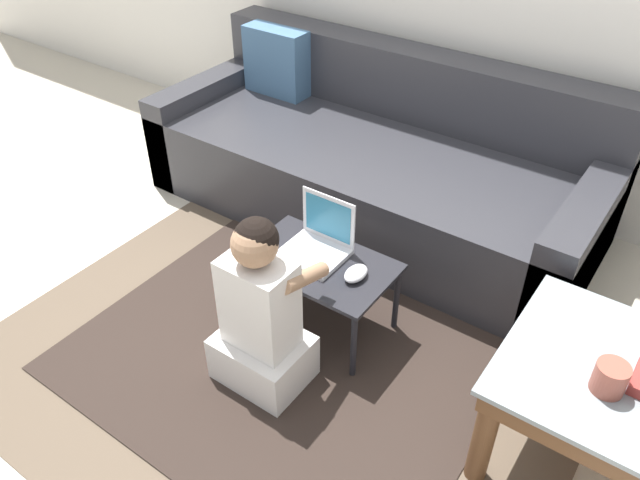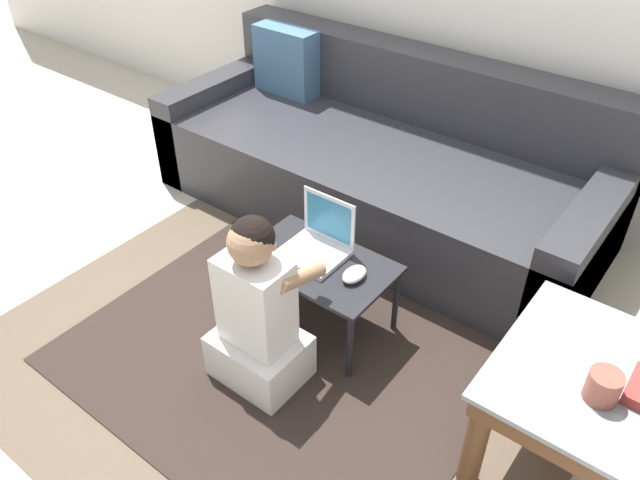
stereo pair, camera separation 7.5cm
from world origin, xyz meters
TOP-DOWN VIEW (x-y plane):
  - ground_plane at (0.00, 0.00)m, footprint 16.00×16.00m
  - area_rug at (0.06, 0.00)m, footprint 2.20×1.94m
  - couch at (-0.22, 1.05)m, footprint 2.24×0.94m
  - laptop_desk at (0.06, 0.18)m, footprint 0.59×0.36m
  - laptop at (0.02, 0.22)m, footprint 0.24×0.22m
  - computer_mouse at (0.23, 0.18)m, footprint 0.07×0.12m
  - person_seated at (0.06, -0.17)m, footprint 0.33×0.36m
  - cup_on_table at (1.15, 0.07)m, footprint 0.10×0.10m

SIDE VIEW (x-z plane):
  - ground_plane at x=0.00m, z-range 0.00..0.00m
  - area_rug at x=0.06m, z-range 0.00..0.01m
  - couch at x=-0.22m, z-range -0.12..0.66m
  - laptop_desk at x=0.06m, z-range 0.13..0.46m
  - person_seated at x=0.06m, z-range -0.05..0.67m
  - computer_mouse at x=0.23m, z-range 0.33..0.37m
  - laptop at x=0.02m, z-range 0.26..0.48m
  - cup_on_table at x=1.15m, z-range 0.44..0.53m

